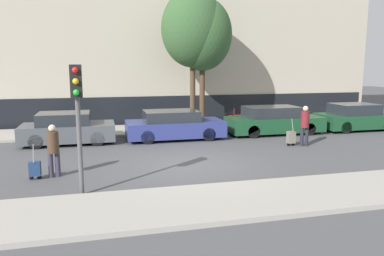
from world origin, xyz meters
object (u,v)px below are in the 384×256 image
Objects in this scene: parked_car_2 at (274,121)px; traffic_light at (77,103)px; pedestrian_right at (305,123)px; bare_tree_down_street at (193,29)px; pedestrian_left at (53,148)px; bare_tree_near_crossing at (202,35)px; parked_car_1 at (174,125)px; parked_car_3 at (355,118)px; parked_bicycle at (237,119)px; trolley_left at (35,169)px; trolley_right at (291,137)px; parked_car_0 at (67,129)px.

traffic_light is at bearing -141.55° from parked_car_2.
pedestrian_right is 7.66m from bare_tree_down_street.
traffic_light reaches higher than pedestrian_right.
bare_tree_near_crossing is at bearing 33.11° from pedestrian_left.
bare_tree_down_street reaches higher than parked_car_1.
parked_car_3 is 0.59× the size of bare_tree_near_crossing.
bare_tree_near_crossing is at bearing 171.15° from parked_bicycle.
parked_bicycle is at bearing 29.82° from parked_car_1.
trolley_left is at bearing -153.11° from pedestrian_right.
pedestrian_left is 9.44m from trolley_right.
parked_car_3 is at bearing 28.16° from trolley_right.
bare_tree_down_street is at bearing 48.65° from trolley_left.
trolley_right is 9.54m from traffic_light.
pedestrian_left is 10.63m from bare_tree_down_street.
trolley_left is at bearing -179.93° from pedestrian_left.
trolley_left is at bearing -141.26° from parked_bicycle.
parked_bicycle is (9.14, 7.34, 0.17)m from trolley_left.
trolley_left is 0.93× the size of trolley_right.
parked_car_2 is 2.78× the size of pedestrian_right.
bare_tree_down_street is (-2.95, 5.22, 4.81)m from trolley_right.
trolley_left is 10.49m from pedestrian_right.
parked_car_0 is 2.20× the size of parked_bicycle.
parked_car_3 is 3.66× the size of trolley_left.
bare_tree_near_crossing is at bearing 51.37° from parked_car_1.
bare_tree_near_crossing is at bearing 46.49° from trolley_left.
traffic_light reaches higher than parked_car_0.
parked_car_2 is (9.68, -0.06, 0.01)m from parked_car_0.
pedestrian_right is (10.21, 2.29, 0.63)m from trolley_left.
pedestrian_right is at bearing -56.95° from bare_tree_down_street.
trolley_left is at bearing -153.10° from parked_car_2.
bare_tree_down_street reaches higher than traffic_light.
parked_car_1 is 1.12× the size of parked_car_3.
parked_car_0 is at bearing 96.86° from traffic_light.
bare_tree_down_street is at bearing 60.60° from traffic_light.
trolley_left is 3.10m from traffic_light.
parked_car_2 is 4.68m from parked_car_3.
parked_car_1 is 0.66× the size of bare_tree_near_crossing.
parked_car_0 is 0.99× the size of parked_car_3.
traffic_light is at bearing -83.14° from parked_car_0.
parked_bicycle is 0.25× the size of bare_tree_down_street.
parked_car_2 is 4.34× the size of trolley_left.
parked_car_2 is 2.91m from pedestrian_right.
bare_tree_down_street is (6.19, 2.40, 4.55)m from parked_car_0.
parked_car_1 is 5.38m from bare_tree_near_crossing.
parked_car_0 is 5.11m from pedestrian_left.
bare_tree_near_crossing is at bearing 58.25° from traffic_light.
trolley_left is 0.61× the size of parked_bicycle.
parked_car_2 reaches higher than parked_car_1.
traffic_light is (0.85, -7.07, 1.78)m from parked_car_0.
trolley_right is at bearing -0.99° from pedestrian_left.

